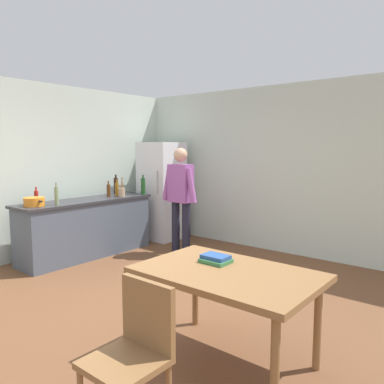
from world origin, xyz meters
TOP-DOWN VIEW (x-y plane):
  - ground_plane at (0.00, 0.00)m, footprint 14.00×14.00m
  - wall_back at (0.00, 3.00)m, footprint 6.40×0.12m
  - wall_left at (-2.60, 0.20)m, footprint 0.12×5.60m
  - kitchen_counter at (-2.00, 0.80)m, footprint 0.64×2.20m
  - refrigerator at (-1.90, 2.40)m, footprint 0.70×0.67m
  - person at (-0.95, 1.85)m, footprint 0.70×0.22m
  - dining_table at (1.40, -0.30)m, footprint 1.40×0.90m
  - chair at (1.40, -1.27)m, footprint 0.42×0.42m
  - cooking_pot at (-1.98, -0.05)m, footprint 0.40×0.28m
  - utensil_jar at (-1.85, 1.39)m, footprint 0.11×0.11m
  - bottle_beer_brown at (-2.00, 1.24)m, footprint 0.06×0.06m
  - bottle_sauce_red at (-2.23, 0.11)m, footprint 0.06×0.06m
  - bottle_wine_green at (-1.77, 1.80)m, footprint 0.08×0.08m
  - bottle_vinegar_tall at (-1.81, 0.19)m, footprint 0.06×0.06m
  - bottle_oil_amber at (-1.98, 1.41)m, footprint 0.06×0.06m
  - bottle_wine_dark at (-2.19, 1.56)m, footprint 0.08×0.08m
  - book_stack at (1.20, -0.18)m, footprint 0.24×0.19m

SIDE VIEW (x-z plane):
  - ground_plane at x=0.00m, z-range 0.00..0.00m
  - kitchen_counter at x=-2.00m, z-range 0.00..0.90m
  - chair at x=1.40m, z-range 0.08..0.99m
  - dining_table at x=1.40m, z-range 0.30..1.05m
  - book_stack at x=1.20m, z-range 0.75..0.81m
  - refrigerator at x=-1.90m, z-range 0.00..1.80m
  - cooking_pot at x=-1.98m, z-range 0.90..1.02m
  - person at x=-0.95m, z-range 0.13..1.83m
  - utensil_jar at x=-1.85m, z-range 0.82..1.14m
  - bottle_sauce_red at x=-2.23m, z-range 0.88..1.12m
  - bottle_beer_brown at x=-2.00m, z-range 0.88..1.14m
  - bottle_oil_amber at x=-1.98m, z-range 0.88..1.16m
  - bottle_vinegar_tall at x=-1.81m, z-range 0.88..1.20m
  - bottle_wine_green at x=-1.77m, z-range 0.88..1.22m
  - bottle_wine_dark at x=-2.19m, z-range 0.88..1.22m
  - wall_back at x=0.00m, z-range 0.00..2.70m
  - wall_left at x=-2.60m, z-range 0.00..2.70m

